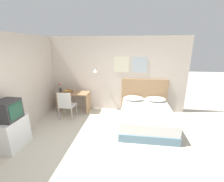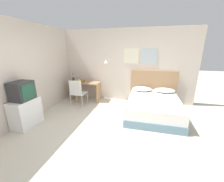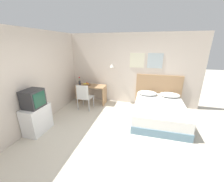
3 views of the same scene
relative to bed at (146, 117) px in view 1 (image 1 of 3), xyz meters
The scene contains 13 objects.
ground_plane 1.94m from the bed, 128.17° to the right, with size 24.00×24.00×0.00m, color beige.
wall_back 1.93m from the bed, 137.46° to the left, with size 5.25×0.31×2.65m.
bed is the anchor object (origin of this frame).
headboard 1.08m from the bed, 90.00° to the left, with size 1.63×0.06×1.20m.
pillow_left 0.88m from the bed, 117.41° to the left, with size 0.67×0.44×0.14m.
pillow_right 0.88m from the bed, 62.59° to the left, with size 0.67×0.44×0.14m.
folded_towel_near_foot 0.42m from the bed, 85.89° to the right, with size 0.31×0.29×0.06m.
desk 2.64m from the bed, 164.72° to the left, with size 1.13×0.52×0.72m.
desk_chair 2.56m from the bed, behind, with size 0.47×0.47×0.94m.
fruit_bowl 2.83m from the bed, 166.36° to the left, with size 0.30×0.30×0.11m.
flower_vase 3.13m from the bed, 167.65° to the left, with size 0.09×0.09×0.33m.
tv_stand 3.52m from the bed, 154.93° to the right, with size 0.42×0.69×0.73m.
television 3.58m from the bed, 154.90° to the right, with size 0.41×0.47×0.46m.
Camera 1 is at (0.71, -2.71, 2.34)m, focal length 24.00 mm.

